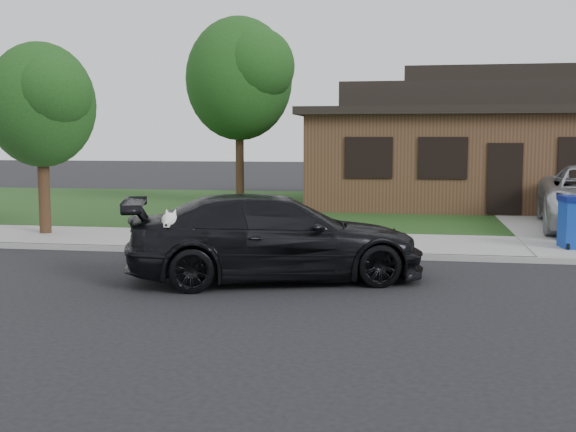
# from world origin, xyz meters

# --- Properties ---
(ground) EXTENTS (120.00, 120.00, 0.00)m
(ground) POSITION_xyz_m (0.00, 0.00, 0.00)
(ground) COLOR black
(ground) RESTS_ON ground
(sidewalk) EXTENTS (60.00, 3.00, 0.12)m
(sidewalk) POSITION_xyz_m (0.00, 5.00, 0.06)
(sidewalk) COLOR gray
(sidewalk) RESTS_ON ground
(curb) EXTENTS (60.00, 0.12, 0.12)m
(curb) POSITION_xyz_m (0.00, 3.50, 0.06)
(curb) COLOR gray
(curb) RESTS_ON ground
(lawn) EXTENTS (60.00, 13.00, 0.13)m
(lawn) POSITION_xyz_m (0.00, 13.00, 0.07)
(lawn) COLOR #193814
(lawn) RESTS_ON ground
(sedan) EXTENTS (5.47, 3.55, 1.48)m
(sedan) POSITION_xyz_m (-0.98, 1.01, 0.74)
(sedan) COLOR black
(sedan) RESTS_ON ground
(house) EXTENTS (12.60, 8.60, 4.65)m
(house) POSITION_xyz_m (4.00, 15.00, 2.13)
(house) COLOR #422B1C
(house) RESTS_ON ground
(tree_0) EXTENTS (3.78, 3.60, 6.34)m
(tree_0) POSITION_xyz_m (-4.34, 12.88, 4.48)
(tree_0) COLOR #332114
(tree_0) RESTS_ON ground
(tree_2) EXTENTS (2.73, 2.60, 4.59)m
(tree_2) POSITION_xyz_m (-7.38, 5.11, 3.27)
(tree_2) COLOR #332114
(tree_2) RESTS_ON ground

